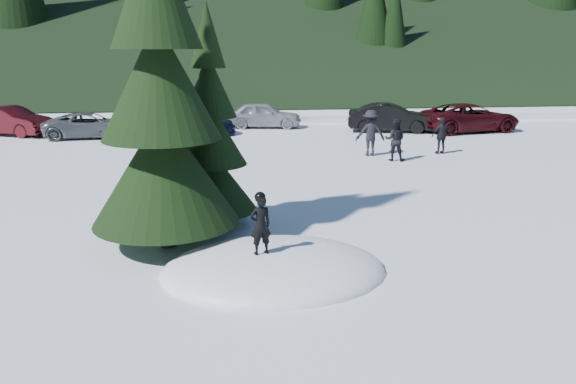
{
  "coord_description": "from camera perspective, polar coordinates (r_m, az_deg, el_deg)",
  "views": [
    {
      "loc": [
        -1.03,
        -10.34,
        4.31
      ],
      "look_at": [
        0.54,
        2.01,
        1.1
      ],
      "focal_mm": 35.0,
      "sensor_mm": 36.0,
      "label": 1
    }
  ],
  "objects": [
    {
      "name": "car_6",
      "position": [
        31.28,
        17.93,
        7.21
      ],
      "size": [
        5.7,
        3.39,
        1.48
      ],
      "primitive_type": "imported",
      "rotation": [
        0.0,
        0.0,
        1.75
      ],
      "color": "black",
      "rests_on": "ground"
    },
    {
      "name": "snow_mound",
      "position": [
        11.25,
        -1.43,
        -8.07
      ],
      "size": [
        4.48,
        3.52,
        0.96
      ],
      "primitive_type": "ellipsoid",
      "color": "white",
      "rests_on": "ground"
    },
    {
      "name": "car_5",
      "position": [
        30.24,
        10.43,
        7.44
      ],
      "size": [
        4.74,
        2.54,
        1.48
      ],
      "primitive_type": "imported",
      "rotation": [
        0.0,
        0.0,
        1.34
      ],
      "color": "black",
      "rests_on": "ground"
    },
    {
      "name": "adult_1",
      "position": [
        24.3,
        15.34,
        5.54
      ],
      "size": [
        0.93,
        0.46,
        1.52
      ],
      "primitive_type": "imported",
      "rotation": [
        0.0,
        0.0,
        3.25
      ],
      "color": "black",
      "rests_on": "ground"
    },
    {
      "name": "car_2",
      "position": [
        29.38,
        -19.42,
        6.41
      ],
      "size": [
        4.57,
        2.38,
        1.23
      ],
      "primitive_type": "imported",
      "rotation": [
        0.0,
        0.0,
        1.65
      ],
      "color": "#53575B",
      "rests_on": "ground"
    },
    {
      "name": "car_1",
      "position": [
        31.8,
        -26.4,
        6.49
      ],
      "size": [
        4.67,
        3.26,
        1.46
      ],
      "primitive_type": "imported",
      "rotation": [
        0.0,
        0.0,
        1.14
      ],
      "color": "#3B0A0F",
      "rests_on": "ground"
    },
    {
      "name": "spruce_tall",
      "position": [
        12.24,
        -12.86,
        9.46
      ],
      "size": [
        3.2,
        3.2,
        8.6
      ],
      "color": "black",
      "rests_on": "ground"
    },
    {
      "name": "adult_2",
      "position": [
        23.27,
        8.37,
        5.96
      ],
      "size": [
        1.23,
        0.74,
        1.87
      ],
      "primitive_type": "imported",
      "rotation": [
        0.0,
        0.0,
        3.1
      ],
      "color": "black",
      "rests_on": "ground"
    },
    {
      "name": "car_3",
      "position": [
        28.94,
        -9.95,
        7.01
      ],
      "size": [
        4.76,
        2.31,
        1.34
      ],
      "primitive_type": "imported",
      "rotation": [
        0.0,
        0.0,
        1.67
      ],
      "color": "black",
      "rests_on": "ground"
    },
    {
      "name": "adult_0",
      "position": [
        22.35,
        10.82,
        5.24
      ],
      "size": [
        0.98,
        0.88,
        1.66
      ],
      "primitive_type": "imported",
      "rotation": [
        0.0,
        0.0,
        2.77
      ],
      "color": "black",
      "rests_on": "ground"
    },
    {
      "name": "car_4",
      "position": [
        31.33,
        -2.51,
        7.83
      ],
      "size": [
        4.35,
        2.28,
        1.41
      ],
      "primitive_type": "imported",
      "rotation": [
        0.0,
        0.0,
        1.42
      ],
      "color": "#979A9F",
      "rests_on": "ground"
    },
    {
      "name": "child_skier",
      "position": [
        10.65,
        -2.82,
        -3.37
      ],
      "size": [
        0.48,
        0.38,
        1.15
      ],
      "primitive_type": "imported",
      "rotation": [
        0.0,
        0.0,
        3.43
      ],
      "color": "black",
      "rests_on": "snow_mound"
    },
    {
      "name": "ground",
      "position": [
        11.25,
        -1.43,
        -8.07
      ],
      "size": [
        200.0,
        200.0,
        0.0
      ],
      "primitive_type": "plane",
      "color": "white",
      "rests_on": "ground"
    },
    {
      "name": "spruce_short",
      "position": [
        13.72,
        -7.87,
        5.06
      ],
      "size": [
        2.2,
        2.2,
        5.37
      ],
      "color": "black",
      "rests_on": "ground"
    }
  ]
}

